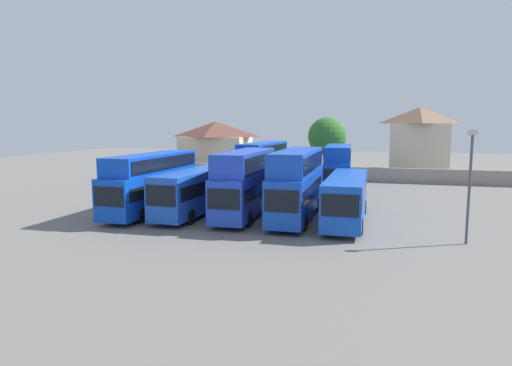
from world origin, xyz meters
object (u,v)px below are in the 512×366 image
object	(u,v)px
bus_1	(152,179)
bus_7	(263,163)
house_terrace_centre	(418,142)
bus_4	(297,180)
house_terrace_left	(216,146)
bus_5	(347,196)
bus_6	(235,171)
bus_3	(245,180)
tree_left_of_lot	(327,136)
bus_2	(195,189)
lamp_post_lot_edge	(470,180)
bus_9	(338,166)
bus_8	(304,174)

from	to	relation	value
bus_1	bus_7	world-z (taller)	bus_7
house_terrace_centre	bus_4	bearing A→B (deg)	-109.49
house_terrace_left	house_terrace_centre	distance (m)	28.81
bus_5	bus_6	bearing A→B (deg)	-137.78
bus_3	house_terrace_left	xyz separation A→B (m)	(-13.85, 30.65, 0.98)
bus_6	tree_left_of_lot	distance (m)	15.46
bus_4	bus_5	world-z (taller)	bus_4
house_terrace_left	bus_7	bearing A→B (deg)	-54.31
bus_2	house_terrace_left	distance (m)	32.60
bus_2	bus_5	world-z (taller)	bus_2
house_terrace_left	tree_left_of_lot	size ratio (longest dim) A/B	1.25
bus_3	lamp_post_lot_edge	world-z (taller)	lamp_post_lot_edge
bus_1	bus_5	bearing A→B (deg)	91.87
bus_7	tree_left_of_lot	distance (m)	13.65
bus_7	tree_left_of_lot	size ratio (longest dim) A/B	1.50
bus_7	tree_left_of_lot	xyz separation A→B (m)	(5.56, 12.19, 2.64)
bus_3	bus_4	world-z (taller)	bus_4
bus_4	tree_left_of_lot	bearing A→B (deg)	-179.02
bus_2	lamp_post_lot_edge	world-z (taller)	lamp_post_lot_edge
bus_5	bus_2	bearing A→B (deg)	-88.17
bus_7	bus_1	bearing A→B (deg)	-16.95
bus_1	bus_3	xyz separation A→B (m)	(7.74, 0.36, 0.17)
bus_1	bus_9	distance (m)	20.17
bus_5	house_terrace_left	size ratio (longest dim) A/B	1.15
bus_8	tree_left_of_lot	distance (m)	12.80
bus_3	tree_left_of_lot	bearing A→B (deg)	171.49
bus_2	bus_3	distance (m)	4.10
bus_5	bus_8	bearing A→B (deg)	-159.53
house_terrace_centre	bus_6	bearing A→B (deg)	-141.14
bus_3	bus_2	bearing A→B (deg)	-86.50
bus_1	bus_9	world-z (taller)	bus_9
bus_2	tree_left_of_lot	bearing A→B (deg)	167.59
bus_8	tree_left_of_lot	bearing A→B (deg)	175.56
lamp_post_lot_edge	house_terrace_left	bearing A→B (deg)	129.68
house_terrace_centre	tree_left_of_lot	distance (m)	12.55
bus_7	house_terrace_centre	size ratio (longest dim) A/B	1.29
bus_4	house_terrace_left	xyz separation A→B (m)	(-17.84, 30.37, 0.92)
bus_2	bus_5	bearing A→B (deg)	94.27
bus_9	lamp_post_lot_edge	distance (m)	21.03
bus_8	house_terrace_left	size ratio (longest dim) A/B	1.08
bus_7	bus_8	distance (m)	4.71
bus_1	bus_3	world-z (taller)	bus_3
bus_9	house_terrace_left	xyz separation A→B (m)	(-19.63, 16.03, 1.07)
bus_6	lamp_post_lot_edge	world-z (taller)	lamp_post_lot_edge
bus_7	tree_left_of_lot	world-z (taller)	tree_left_of_lot
house_terrace_left	bus_8	bearing A→B (deg)	-44.90
bus_1	bus_6	distance (m)	15.19
bus_2	bus_8	bearing A→B (deg)	159.79
bus_3	bus_5	distance (m)	7.76
bus_7	bus_3	bearing A→B (deg)	11.90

